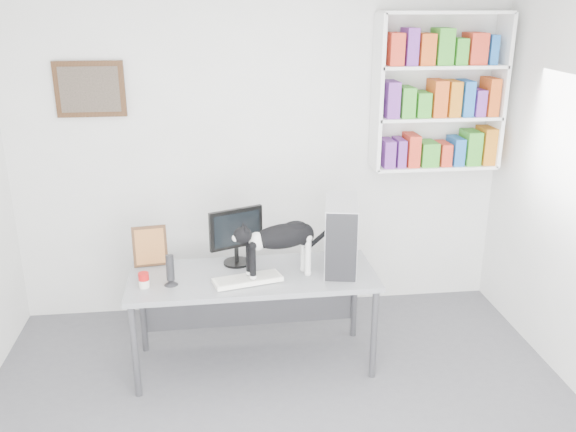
{
  "coord_description": "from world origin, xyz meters",
  "views": [
    {
      "loc": [
        -0.37,
        -2.84,
        2.52
      ],
      "look_at": [
        0.16,
        1.53,
        0.97
      ],
      "focal_mm": 38.0,
      "sensor_mm": 36.0,
      "label": 1
    }
  ],
  "objects": [
    {
      "name": "monitor",
      "position": [
        -0.25,
        1.26,
        0.93
      ],
      "size": [
        0.45,
        0.33,
        0.43
      ],
      "primitive_type": "cube",
      "rotation": [
        0.0,
        0.0,
        0.39
      ],
      "color": "black",
      "rests_on": "desk"
    },
    {
      "name": "room",
      "position": [
        0.0,
        0.0,
        1.35
      ],
      "size": [
        4.01,
        4.01,
        2.7
      ],
      "color": "#545459",
      "rests_on": "ground"
    },
    {
      "name": "soup_can",
      "position": [
        -0.88,
        0.94,
        0.77
      ],
      "size": [
        0.08,
        0.08,
        0.1
      ],
      "primitive_type": "cylinder",
      "rotation": [
        0.0,
        0.0,
        0.21
      ],
      "color": "#B80F10",
      "rests_on": "desk"
    },
    {
      "name": "cat",
      "position": [
        0.04,
        0.99,
        0.92
      ],
      "size": [
        0.68,
        0.34,
        0.4
      ],
      "primitive_type": null,
      "rotation": [
        0.0,
        0.0,
        0.26
      ],
      "color": "black",
      "rests_on": "desk"
    },
    {
      "name": "keyboard",
      "position": [
        -0.19,
        0.94,
        0.74
      ],
      "size": [
        0.49,
        0.28,
        0.04
      ],
      "primitive_type": "cube",
      "rotation": [
        0.0,
        0.0,
        0.24
      ],
      "color": "white",
      "rests_on": "desk"
    },
    {
      "name": "desk",
      "position": [
        -0.15,
        1.06,
        0.36
      ],
      "size": [
        1.73,
        0.7,
        0.72
      ],
      "primitive_type": "cube",
      "rotation": [
        0.0,
        0.0,
        0.02
      ],
      "color": "gray",
      "rests_on": "room"
    },
    {
      "name": "wall_art",
      "position": [
        -1.3,
        1.97,
        1.9
      ],
      "size": [
        0.52,
        0.04,
        0.42
      ],
      "primitive_type": "cube",
      "color": "#482B17",
      "rests_on": "room"
    },
    {
      "name": "bookshelf",
      "position": [
        1.4,
        1.85,
        1.85
      ],
      "size": [
        1.03,
        0.28,
        1.24
      ],
      "primitive_type": "cube",
      "color": "white",
      "rests_on": "room"
    },
    {
      "name": "pc_tower",
      "position": [
        0.48,
        1.1,
        0.97
      ],
      "size": [
        0.31,
        0.53,
        0.5
      ],
      "primitive_type": "cube",
      "rotation": [
        0.0,
        0.0,
        -0.19
      ],
      "color": "silver",
      "rests_on": "desk"
    },
    {
      "name": "speaker",
      "position": [
        -0.71,
        0.96,
        0.83
      ],
      "size": [
        0.1,
        0.1,
        0.22
      ],
      "primitive_type": "cylinder",
      "rotation": [
        0.0,
        0.0,
        0.06
      ],
      "color": "black",
      "rests_on": "desk"
    },
    {
      "name": "leaning_print",
      "position": [
        -0.87,
        1.31,
        0.87
      ],
      "size": [
        0.25,
        0.13,
        0.3
      ],
      "primitive_type": "cube",
      "rotation": [
        0.0,
        0.0,
        0.13
      ],
      "color": "#482B17",
      "rests_on": "desk"
    }
  ]
}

